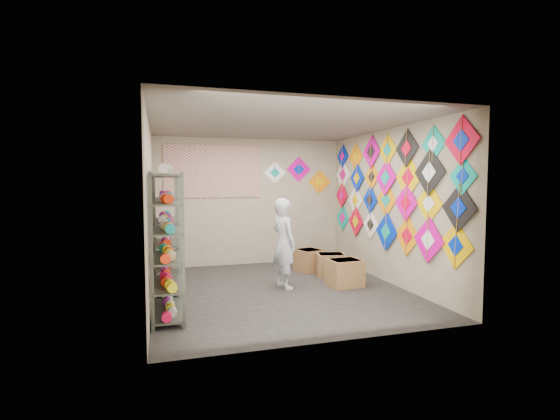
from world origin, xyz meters
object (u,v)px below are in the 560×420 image
object	(u,v)px
shopkeeper	(284,243)
carton_b	(331,265)
shelf_rack_back	(166,233)
carton_a	(345,273)
carton_c	(309,260)
shelf_rack_front	(167,245)

from	to	relation	value
shopkeeper	carton_b	distance (m)	1.36
shelf_rack_back	carton_b	world-z (taller)	shelf_rack_back
carton_a	carton_b	bearing A→B (deg)	80.56
carton_b	shopkeeper	bearing A→B (deg)	-138.85
shopkeeper	carton_a	xyz separation A→B (m)	(1.03, -0.18, -0.53)
shelf_rack_back	carton_a	size ratio (longest dim) A/B	3.47
shelf_rack_back	carton_c	size ratio (longest dim) A/B	3.83
carton_c	carton_b	bearing A→B (deg)	-80.49
carton_a	shelf_rack_front	bearing A→B (deg)	-169.01
shelf_rack_back	carton_b	xyz separation A→B (m)	(2.99, 0.23, -0.74)
shelf_rack_back	shopkeeper	bearing A→B (deg)	-10.15
shelf_rack_back	shopkeeper	xyz separation A→B (m)	(1.89, -0.34, -0.20)
shelf_rack_back	shopkeeper	size ratio (longest dim) A/B	1.26
shelf_rack_front	carton_c	distance (m)	3.50
shelf_rack_back	carton_a	world-z (taller)	shelf_rack_back
carton_a	carton_c	world-z (taller)	carton_a
shelf_rack_front	shelf_rack_back	xyz separation A→B (m)	(0.00, 1.30, 0.00)
shelf_rack_back	carton_a	bearing A→B (deg)	-10.08
shelf_rack_front	carton_a	xyz separation A→B (m)	(2.92, 0.78, -0.72)
shelf_rack_back	carton_a	xyz separation A→B (m)	(2.92, -0.52, -0.72)
shopkeeper	carton_a	bearing A→B (deg)	-116.29
carton_c	shelf_rack_front	bearing A→B (deg)	-159.73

